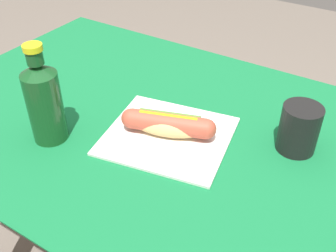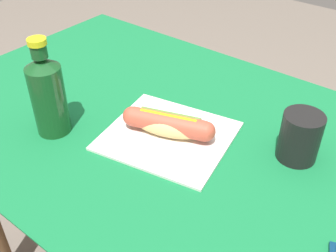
% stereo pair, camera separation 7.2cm
% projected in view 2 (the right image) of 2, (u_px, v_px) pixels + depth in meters
% --- Properties ---
extents(dining_table, '(1.24, 0.78, 0.74)m').
position_uv_depth(dining_table, '(171.00, 170.00, 1.00)').
color(dining_table, brown).
rests_on(dining_table, ground).
extents(paper_wrapper, '(0.30, 0.29, 0.01)m').
position_uv_depth(paper_wrapper, '(168.00, 136.00, 0.89)').
color(paper_wrapper, silver).
rests_on(paper_wrapper, dining_table).
extents(hot_dog, '(0.20, 0.10, 0.05)m').
position_uv_depth(hot_dog, '(168.00, 124.00, 0.87)').
color(hot_dog, '#E5BC75').
rests_on(hot_dog, paper_wrapper).
extents(soda_bottle, '(0.07, 0.07, 0.22)m').
position_uv_depth(soda_bottle, '(48.00, 94.00, 0.86)').
color(soda_bottle, '#14471E').
rests_on(soda_bottle, dining_table).
extents(drinking_cup, '(0.08, 0.08, 0.10)m').
position_uv_depth(drinking_cup, '(300.00, 137.00, 0.81)').
color(drinking_cup, black).
rests_on(drinking_cup, dining_table).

